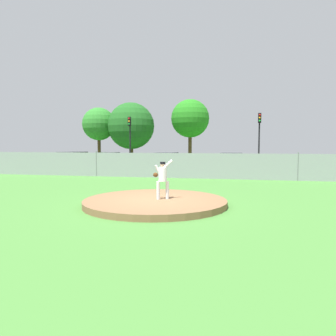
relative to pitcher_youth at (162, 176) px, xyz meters
name	(u,v)px	position (x,y,z in m)	size (l,w,h in m)	color
ground_plane	(181,186)	(-0.27, 5.92, -1.14)	(80.00, 80.00, 0.00)	#427A33
asphalt_strip	(198,173)	(-0.27, 14.42, -1.13)	(44.00, 7.00, 0.01)	#2B2B2D
pitchers_mound	(155,202)	(-0.27, -0.08, -1.02)	(5.59, 5.59, 0.24)	brown
pitcher_youth	(162,176)	(0.00, 0.00, 0.00)	(0.80, 0.32, 1.55)	silver
baseball	(159,194)	(-0.37, 0.86, -0.86)	(0.07, 0.07, 0.07)	white
chainlink_fence	(191,166)	(-0.27, 9.92, -0.26)	(35.15, 0.07, 1.85)	gray
parked_car_silver	(231,164)	(2.39, 14.17, -0.34)	(2.12, 4.64, 1.66)	#B7BABF
parked_car_teal	(107,162)	(-8.53, 14.89, -0.35)	(2.02, 4.78, 1.63)	#146066
parked_car_champagne	(166,163)	(-2.92, 13.94, -0.34)	(2.03, 4.22, 1.67)	tan
parked_car_navy	(133,163)	(-5.77, 13.93, -0.38)	(2.04, 4.11, 1.58)	#161E4C
parked_car_burgundy	(73,162)	(-11.48, 14.11, -0.33)	(2.15, 4.76, 1.68)	maroon
traffic_light_near	(130,133)	(-7.65, 18.72, 2.32)	(0.28, 0.46, 5.07)	black
traffic_light_far	(259,131)	(4.87, 18.77, 2.40)	(0.28, 0.46, 5.21)	black
tree_broad_right	(99,124)	(-13.16, 23.65, 3.57)	(3.87, 3.87, 6.67)	#4C331E
tree_tall_centre	(131,126)	(-9.25, 23.91, 3.33)	(5.43, 5.43, 7.19)	#4C331E
tree_leaning_west	(190,119)	(-2.40, 24.59, 4.11)	(4.35, 4.35, 7.45)	#4C331E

